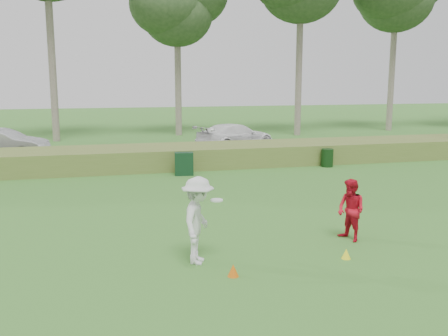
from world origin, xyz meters
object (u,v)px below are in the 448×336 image
object	(u,v)px
player_red	(351,210)
player_white	(198,220)
cone_yellow	(346,254)
car_mid	(2,144)
car_right	(235,136)
cone_orange	(233,270)
trash_bin	(327,158)
utility_cabinet	(184,164)

from	to	relation	value
player_red	player_white	bearing A→B (deg)	-98.60
cone_yellow	car_mid	xyz separation A→B (m)	(-9.57, 16.46, 0.66)
player_white	car_mid	bearing A→B (deg)	46.00
car_mid	car_right	size ratio (longest dim) A/B	0.92
cone_orange	car_mid	xyz separation A→B (m)	(-6.94, 16.80, 0.64)
player_red	trash_bin	distance (m)	10.42
utility_cabinet	trash_bin	size ratio (longest dim) A/B	1.17
player_red	cone_orange	xyz separation A→B (m)	(-3.32, -1.46, -0.63)
player_white	car_right	xyz separation A→B (m)	(5.43, 16.52, -0.19)
player_red	cone_yellow	xyz separation A→B (m)	(-0.69, -1.12, -0.64)
player_white	trash_bin	world-z (taller)	player_white
car_mid	car_right	xyz separation A→B (m)	(11.86, 0.63, -0.03)
cone_yellow	utility_cabinet	distance (m)	10.50
cone_orange	utility_cabinet	xyz separation A→B (m)	(0.87, 10.69, 0.34)
player_red	utility_cabinet	xyz separation A→B (m)	(-2.45, 9.23, -0.29)
player_red	car_mid	bearing A→B (deg)	-162.97
player_white	cone_yellow	world-z (taller)	player_white
player_red	utility_cabinet	distance (m)	9.55
car_mid	player_red	bearing A→B (deg)	-131.83
cone_yellow	trash_bin	world-z (taller)	trash_bin
player_red	car_right	world-z (taller)	player_red
utility_cabinet	car_mid	distance (m)	9.92
utility_cabinet	car_right	world-z (taller)	car_right
cone_orange	car_mid	distance (m)	18.19
car_right	cone_orange	bearing A→B (deg)	140.16
cone_yellow	car_right	distance (m)	17.25
utility_cabinet	trash_bin	xyz separation A→B (m)	(6.50, 0.37, -0.07)
player_red	cone_orange	size ratio (longest dim) A/B	6.07
cone_orange	trash_bin	world-z (taller)	trash_bin
cone_orange	player_red	bearing A→B (deg)	23.75
utility_cabinet	car_mid	bearing A→B (deg)	149.82
utility_cabinet	car_mid	size ratio (longest dim) A/B	0.22
player_white	cone_yellow	bearing A→B (deg)	-76.28
car_mid	cone_orange	bearing A→B (deg)	-143.17
player_white	car_mid	xyz separation A→B (m)	(-6.42, 15.89, -0.16)
utility_cabinet	car_right	xyz separation A→B (m)	(4.05, 6.75, 0.28)
trash_bin	car_right	world-z (taller)	car_right
cone_orange	car_right	bearing A→B (deg)	74.24
cone_yellow	utility_cabinet	world-z (taller)	utility_cabinet
player_white	car_right	size ratio (longest dim) A/B	0.39
car_mid	car_right	bearing A→B (deg)	-72.55
utility_cabinet	car_right	bearing A→B (deg)	66.91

